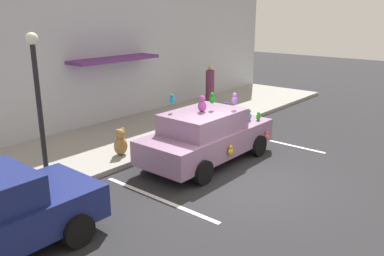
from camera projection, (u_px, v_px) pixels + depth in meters
The scene contains 9 objects.
ground_plane at pixel (240, 183), 10.20m from camera, with size 60.00×60.00×0.00m, color #262628.
sidewalk at pixel (114, 141), 13.26m from camera, with size 24.00×4.00×0.15m, color gray.
storefront_building at pixel (69, 43), 13.71m from camera, with size 24.00×1.25×6.40m.
parking_stripe_front at pixel (274, 141), 13.46m from camera, with size 0.12×3.60×0.01m, color silver.
parking_stripe_rear at pixel (158, 198), 9.37m from camera, with size 0.12×3.60×0.01m, color silver.
plush_covered_car at pixel (207, 136), 11.45m from camera, with size 4.37×2.04×2.05m.
teddy_bear_on_sidewalk at pixel (121, 143), 11.70m from camera, with size 0.43×0.36×0.82m.
street_lamp_post at pixel (38, 94), 9.24m from camera, with size 0.28×0.28×3.65m.
pedestrian_near_shopfront at pixel (210, 87), 17.85m from camera, with size 0.38×0.38×1.80m.
Camera 1 is at (-7.98, -5.09, 4.25)m, focal length 37.19 mm.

